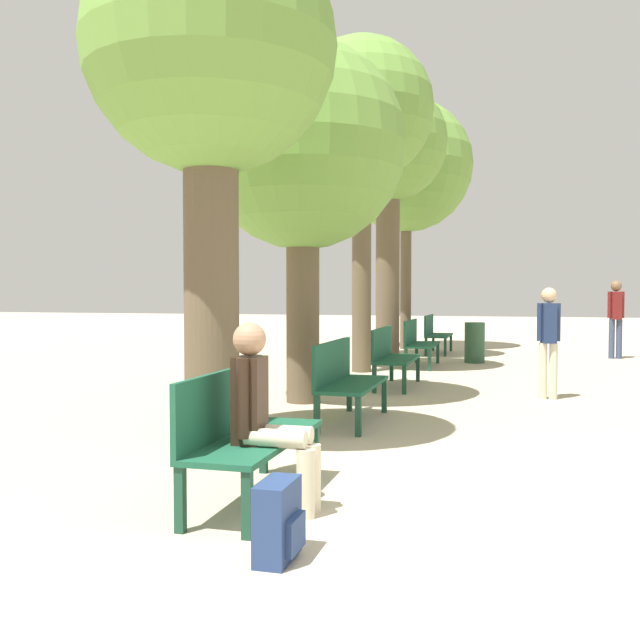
% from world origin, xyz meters
% --- Properties ---
extents(ground_plane, '(80.00, 80.00, 0.00)m').
position_xyz_m(ground_plane, '(0.00, 0.00, 0.00)').
color(ground_plane, '#B7A88E').
extents(bench_row_0, '(0.53, 1.61, 0.93)m').
position_xyz_m(bench_row_0, '(-2.06, 0.44, 0.53)').
color(bench_row_0, '#195138').
rests_on(bench_row_0, ground_plane).
extents(bench_row_1, '(0.53, 1.61, 0.93)m').
position_xyz_m(bench_row_1, '(-2.06, 3.60, 0.53)').
color(bench_row_1, '#195138').
rests_on(bench_row_1, ground_plane).
extents(bench_row_2, '(0.53, 1.61, 0.93)m').
position_xyz_m(bench_row_2, '(-2.06, 6.76, 0.53)').
color(bench_row_2, '#195138').
rests_on(bench_row_2, ground_plane).
extents(bench_row_3, '(0.53, 1.61, 0.93)m').
position_xyz_m(bench_row_3, '(-2.06, 9.92, 0.53)').
color(bench_row_3, '#195138').
rests_on(bench_row_3, ground_plane).
extents(bench_row_4, '(0.53, 1.61, 0.93)m').
position_xyz_m(bench_row_4, '(-2.06, 13.09, 0.53)').
color(bench_row_4, '#195138').
rests_on(bench_row_4, ground_plane).
extents(tree_row_0, '(2.38, 2.38, 4.98)m').
position_xyz_m(tree_row_0, '(-2.95, 1.91, 3.66)').
color(tree_row_0, brown).
rests_on(tree_row_0, ground_plane).
extents(tree_row_1, '(2.78, 2.78, 4.84)m').
position_xyz_m(tree_row_1, '(-2.95, 4.91, 3.40)').
color(tree_row_1, brown).
rests_on(tree_row_1, ground_plane).
extents(tree_row_2, '(2.66, 2.66, 6.20)m').
position_xyz_m(tree_row_2, '(-2.95, 8.73, 4.80)').
color(tree_row_2, brown).
rests_on(tree_row_2, ground_plane).
extents(tree_row_3, '(2.64, 2.64, 6.15)m').
position_xyz_m(tree_row_3, '(-2.95, 11.55, 4.67)').
color(tree_row_3, brown).
rests_on(tree_row_3, ground_plane).
extents(tree_row_4, '(3.44, 3.44, 6.50)m').
position_xyz_m(tree_row_4, '(-2.95, 14.30, 4.76)').
color(tree_row_4, brown).
rests_on(tree_row_4, ground_plane).
extents(person_seated, '(0.60, 0.34, 1.29)m').
position_xyz_m(person_seated, '(-1.81, 0.23, 0.69)').
color(person_seated, beige).
rests_on(person_seated, ground_plane).
extents(backpack, '(0.21, 0.37, 0.44)m').
position_xyz_m(backpack, '(-1.45, -0.59, 0.22)').
color(backpack, navy).
rests_on(backpack, ground_plane).
extents(pedestrian_near, '(0.35, 0.27, 1.75)m').
position_xyz_m(pedestrian_near, '(2.00, 12.80, 1.00)').
color(pedestrian_near, '#384260').
rests_on(pedestrian_near, ground_plane).
extents(pedestrian_mid, '(0.32, 0.25, 1.56)m').
position_xyz_m(pedestrian_mid, '(0.27, 6.07, 0.89)').
color(pedestrian_mid, beige).
rests_on(pedestrian_mid, ground_plane).
extents(trash_bin, '(0.42, 0.42, 0.85)m').
position_xyz_m(trash_bin, '(-1.00, 11.01, 0.43)').
color(trash_bin, '#2D5138').
rests_on(trash_bin, ground_plane).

